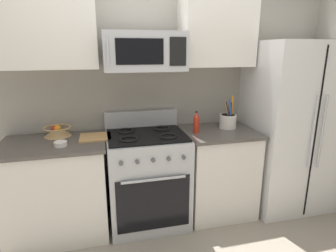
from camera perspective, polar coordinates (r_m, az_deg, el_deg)
The scene contains 13 objects.
wall_back at distance 2.98m, azimuth -5.94°, elevation 7.41°, with size 8.00×0.10×2.60m, color #9E998E.
counter_left at distance 2.85m, azimuth -21.72°, elevation -11.84°, with size 0.92×0.66×0.91m.
range_oven at distance 2.84m, azimuth -4.30°, elevation -10.43°, with size 0.76×0.70×1.09m.
counter_right at distance 3.05m, azimuth 10.03°, elevation -9.10°, with size 0.73×0.66×0.91m.
refrigerator at distance 3.31m, azimuth 23.73°, elevation -0.14°, with size 0.88×0.77×1.80m.
microwave at distance 2.59m, azimuth -4.97°, elevation 14.96°, with size 0.72×0.44×0.34m.
upper_cabinets_left at distance 2.75m, azimuth -24.53°, elevation 18.82°, with size 0.91×0.34×0.79m.
upper_cabinets_right at distance 2.96m, azimuth 10.04°, elevation 19.56°, with size 0.72×0.34×0.79m.
utensil_crock at distance 2.99m, azimuth 12.18°, elevation 1.14°, with size 0.17×0.17×0.35m.
fruit_basket at distance 2.86m, azimuth -21.71°, elevation -0.93°, with size 0.26×0.26×0.11m.
cutting_board at distance 2.69m, azimuth -14.63°, elevation -2.21°, with size 0.29×0.27×0.02m, color tan.
bottle_hot_sauce at distance 2.76m, azimuth 5.79°, elevation 0.64°, with size 0.06×0.06×0.22m.
prep_bowl at distance 2.55m, azimuth -21.15°, elevation -3.39°, with size 0.11×0.11×0.04m.
Camera 1 is at (-0.41, -1.88, 1.70)m, focal length 29.77 mm.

